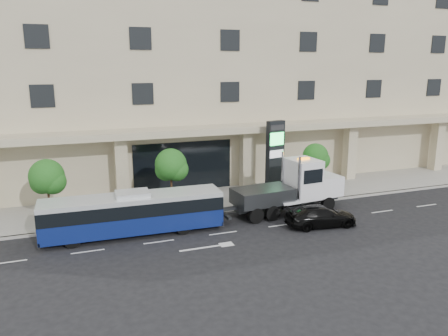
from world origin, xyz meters
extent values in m
plane|color=black|center=(0.00, 0.00, 0.00)|extent=(120.00, 120.00, 0.00)
cube|color=gray|center=(0.00, 5.00, 0.07)|extent=(120.00, 6.00, 0.15)
cube|color=gray|center=(0.00, 2.00, 0.07)|extent=(120.00, 0.30, 0.15)
cube|color=tan|center=(0.00, 15.50, 10.00)|extent=(60.00, 15.00, 20.00)
cube|color=tan|center=(0.00, 6.80, 5.20)|extent=(60.00, 2.80, 0.50)
cube|color=black|center=(0.00, 7.97, 2.15)|extent=(8.00, 0.12, 4.00)
cube|color=tan|center=(-5.00, 6.80, 2.60)|extent=(0.90, 0.90, 4.90)
cube|color=tan|center=(5.00, 6.80, 2.60)|extent=(0.90, 0.90, 4.90)
cube|color=tan|center=(15.00, 6.80, 2.60)|extent=(0.90, 0.90, 4.90)
cube|color=tan|center=(25.00, 6.80, 2.60)|extent=(0.90, 0.90, 4.90)
cylinder|color=#422B19|center=(-10.00, 3.60, 1.55)|extent=(0.14, 0.14, 2.80)
sphere|color=#1A5017|center=(-10.00, 3.60, 3.27)|extent=(2.20, 2.20, 2.20)
sphere|color=#1A5017|center=(-9.65, 3.40, 2.95)|extent=(1.65, 1.65, 1.65)
sphere|color=#1A5017|center=(-10.30, 3.80, 2.87)|extent=(1.54, 1.54, 1.54)
cylinder|color=#422B19|center=(-2.00, 3.60, 1.62)|extent=(0.14, 0.14, 2.94)
sphere|color=#1A5017|center=(-2.00, 3.60, 3.43)|extent=(2.20, 2.20, 2.20)
sphere|color=#1A5017|center=(-1.65, 3.40, 3.09)|extent=(1.65, 1.65, 1.65)
sphere|color=#1A5017|center=(-2.30, 3.80, 3.01)|extent=(1.54, 1.54, 1.54)
cylinder|color=#422B19|center=(9.50, 3.60, 1.51)|extent=(0.14, 0.14, 2.73)
sphere|color=#1A5017|center=(9.50, 3.60, 3.19)|extent=(2.00, 2.00, 2.00)
sphere|color=#1A5017|center=(9.85, 3.40, 2.88)|extent=(1.50, 1.50, 1.50)
sphere|color=#1A5017|center=(9.20, 3.80, 2.80)|extent=(1.40, 1.40, 1.40)
cylinder|color=black|center=(-8.78, -0.68, 0.45)|extent=(0.90, 0.29, 0.90)
cylinder|color=black|center=(-8.74, 1.21, 0.45)|extent=(0.90, 0.29, 0.90)
cylinder|color=black|center=(-2.33, -0.84, 0.45)|extent=(0.90, 0.29, 0.90)
cylinder|color=black|center=(-2.28, 1.05, 0.45)|extent=(0.90, 0.29, 0.90)
cube|color=navy|center=(-5.17, 0.18, 0.85)|extent=(10.82, 2.51, 1.08)
cube|color=black|center=(-5.17, 0.18, 1.79)|extent=(10.82, 2.55, 0.81)
cube|color=silver|center=(-5.17, 0.18, 2.33)|extent=(10.82, 2.51, 0.27)
cube|color=silver|center=(-5.17, 0.18, 2.60)|extent=(2.01, 1.48, 0.27)
cube|color=#2D3033|center=(-10.51, 0.31, 0.40)|extent=(0.20, 2.25, 0.27)
cube|color=#2D3033|center=(0.16, 0.04, 0.40)|extent=(0.20, 2.25, 0.27)
cube|color=#2D3033|center=(5.62, 0.68, 0.76)|extent=(8.12, 1.65, 0.38)
cube|color=white|center=(8.69, 0.95, 1.66)|extent=(2.08, 2.34, 1.42)
cube|color=silver|center=(9.64, 1.03, 1.66)|extent=(0.25, 1.90, 1.14)
cube|color=white|center=(6.80, 0.78, 2.33)|extent=(2.10, 2.53, 2.75)
cube|color=black|center=(7.70, 0.86, 2.75)|extent=(0.28, 2.09, 1.14)
cylinder|color=silver|center=(5.85, -0.35, 2.56)|extent=(0.19, 0.19, 3.23)
cylinder|color=silver|center=(5.67, 1.73, 2.56)|extent=(0.19, 0.19, 3.23)
cube|color=#2D3033|center=(3.58, 0.50, 1.47)|extent=(4.17, 2.62, 1.04)
cube|color=#2D3033|center=(1.31, 0.30, 0.90)|extent=(1.54, 0.40, 0.21)
cube|color=#2D3033|center=(0.75, 0.25, 0.52)|extent=(0.39, 1.72, 0.17)
cube|color=orange|center=(6.80, 0.78, 3.75)|extent=(0.88, 0.41, 0.13)
cylinder|color=black|center=(8.40, -0.08, 0.52)|extent=(1.07, 0.39, 1.04)
cylinder|color=black|center=(8.23, 1.91, 0.52)|extent=(1.07, 0.39, 1.04)
cylinder|color=black|center=(3.86, -0.47, 0.52)|extent=(1.07, 0.39, 1.04)
cylinder|color=black|center=(3.69, 1.51, 0.52)|extent=(1.07, 0.39, 1.04)
cylinder|color=black|center=(2.63, -0.58, 0.52)|extent=(1.07, 0.39, 1.04)
cylinder|color=black|center=(2.46, 1.40, 0.52)|extent=(1.07, 0.39, 1.04)
imported|color=black|center=(6.35, -2.46, 0.67)|extent=(4.81, 2.38, 1.34)
cube|color=black|center=(6.45, 4.53, 3.06)|extent=(1.53, 0.77, 5.83)
cube|color=#29FA64|center=(6.45, 4.25, 4.62)|extent=(1.25, 0.31, 0.97)
cube|color=silver|center=(6.45, 4.25, 3.45)|extent=(1.25, 0.31, 0.58)
cube|color=#262628|center=(6.45, 4.25, 5.49)|extent=(1.25, 0.31, 0.39)
camera|label=1|loc=(-8.54, -25.28, 10.12)|focal=35.00mm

